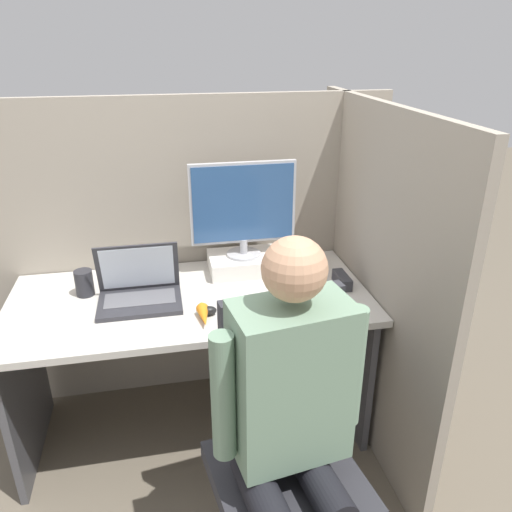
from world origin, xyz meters
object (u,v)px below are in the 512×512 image
at_px(paper_box, 244,263).
at_px(monitor, 243,207).
at_px(laptop, 139,291).
at_px(carrot_toy, 204,316).
at_px(office_chair, 285,441).
at_px(person, 292,419).
at_px(pen_cup, 84,283).
at_px(stapler, 342,280).
at_px(coffee_mug, 308,259).

distance_m(paper_box, monitor, 0.28).
xyz_separation_m(laptop, carrot_toy, (0.25, -0.21, -0.02)).
height_order(carrot_toy, office_chair, office_chair).
bearing_deg(carrot_toy, monitor, 61.34).
height_order(office_chair, person, person).
xyz_separation_m(monitor, pen_cup, (-0.72, -0.11, -0.26)).
bearing_deg(monitor, person, -92.47).
relative_size(stapler, office_chair, 0.14).
xyz_separation_m(paper_box, monitor, (0.00, 0.00, 0.28)).
distance_m(monitor, stapler, 0.56).
bearing_deg(monitor, stapler, -30.60).
height_order(monitor, coffee_mug, monitor).
distance_m(office_chair, pen_cup, 1.09).
height_order(monitor, pen_cup, monitor).
bearing_deg(coffee_mug, paper_box, 172.02).
bearing_deg(laptop, monitor, 24.16).
xyz_separation_m(stapler, pen_cup, (-1.13, 0.14, 0.03)).
relative_size(office_chair, person, 0.77).
bearing_deg(laptop, person, -62.27).
relative_size(paper_box, coffee_mug, 3.15).
relative_size(monitor, coffee_mug, 4.67).
bearing_deg(paper_box, person, -92.47).
relative_size(carrot_toy, coffee_mug, 1.48).
bearing_deg(office_chair, stapler, 56.92).
distance_m(paper_box, pen_cup, 0.73).
bearing_deg(office_chair, monitor, 88.56).
distance_m(laptop, pen_cup, 0.26).
bearing_deg(stapler, pen_cup, 173.17).
relative_size(carrot_toy, office_chair, 0.15).
bearing_deg(office_chair, coffee_mug, 68.98).
height_order(stapler, carrot_toy, stapler).
distance_m(monitor, office_chair, 1.05).
distance_m(paper_box, carrot_toy, 0.49).
distance_m(coffee_mug, pen_cup, 1.03).
xyz_separation_m(carrot_toy, person, (0.19, -0.62, -0.00)).
xyz_separation_m(paper_box, stapler, (0.41, -0.24, -0.01)).
height_order(carrot_toy, pen_cup, pen_cup).
bearing_deg(office_chair, paper_box, 88.56).
relative_size(laptop, pen_cup, 3.01).
distance_m(stapler, carrot_toy, 0.67).
bearing_deg(carrot_toy, laptop, 139.27).
relative_size(laptop, office_chair, 0.34).
relative_size(carrot_toy, pen_cup, 1.35).
xyz_separation_m(office_chair, coffee_mug, (0.33, 0.86, 0.26)).
distance_m(stapler, person, 0.93).
height_order(stapler, office_chair, office_chair).
bearing_deg(person, monitor, 87.53).
bearing_deg(laptop, paper_box, 23.88).
height_order(stapler, person, person).
bearing_deg(laptop, coffee_mug, 12.24).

